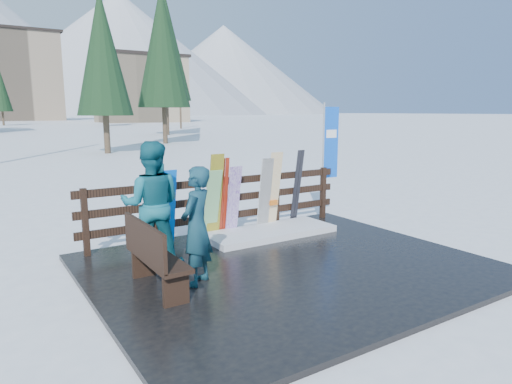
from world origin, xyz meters
TOP-DOWN VIEW (x-y plane):
  - ground at (0.00, 0.00)m, footprint 700.00×700.00m
  - deck at (0.00, 0.00)m, footprint 6.00×5.00m
  - fence at (0.00, 2.20)m, footprint 5.60×0.10m
  - snow_patch at (0.73, 1.60)m, footprint 2.61×1.00m
  - bench at (-2.19, 0.12)m, footprint 0.41×1.50m
  - snowboard_0 at (-1.21, 1.98)m, footprint 0.26×0.27m
  - snowboard_1 at (-0.34, 1.98)m, footprint 0.29×0.35m
  - snowboard_2 at (-0.28, 1.98)m, footprint 0.27×0.31m
  - snowboard_3 at (0.12, 1.98)m, footprint 0.26×0.27m
  - snowboard_4 at (0.86, 1.98)m, footprint 0.27×0.25m
  - snowboard_5 at (1.07, 1.98)m, footprint 0.28×0.28m
  - ski_pair_a at (-0.05, 2.05)m, footprint 0.16×0.21m
  - ski_pair_b at (1.73, 2.05)m, footprint 0.17×0.28m
  - rental_flag at (2.79, 2.25)m, footprint 0.45×0.04m
  - person_front at (-1.57, 0.05)m, footprint 0.73×0.70m
  - person_back at (-1.82, 1.12)m, footprint 1.18×1.08m
  - trees at (5.08, 50.82)m, footprint 41.99×68.85m

SIDE VIEW (x-z plane):
  - ground at x=0.00m, z-range 0.00..0.00m
  - deck at x=0.00m, z-range 0.00..0.08m
  - snow_patch at x=0.73m, z-range 0.08..0.20m
  - bench at x=-2.19m, z-range 0.11..1.08m
  - fence at x=0.00m, z-range 0.16..1.31m
  - snowboard_1 at x=-0.34m, z-range 0.08..1.42m
  - snowboard_3 at x=0.12m, z-range 0.08..1.45m
  - snowboard_0 at x=-1.21m, z-range 0.08..1.48m
  - snowboard_4 at x=0.86m, z-range 0.08..1.57m
  - ski_pair_a at x=-0.05m, z-range 0.08..1.62m
  - snowboard_5 at x=1.07m, z-range 0.08..1.68m
  - ski_pair_b at x=1.73m, z-range 0.08..1.69m
  - snowboard_2 at x=-0.28m, z-range 0.08..1.71m
  - person_front at x=-1.57m, z-range 0.08..1.75m
  - person_back at x=-1.82m, z-range 0.08..2.04m
  - rental_flag at x=2.79m, z-range 0.39..2.99m
  - trees at x=5.08m, z-range -1.09..12.99m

